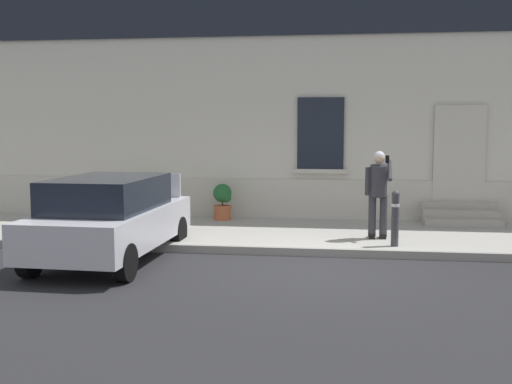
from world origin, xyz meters
TOP-DOWN VIEW (x-y plane):
  - ground_plane at (0.00, 0.00)m, footprint 80.00×80.00m
  - sidewalk at (0.00, 2.80)m, footprint 24.00×3.60m
  - curb_edge at (0.00, 0.94)m, footprint 24.00×0.12m
  - building_facade at (0.01, 5.29)m, footprint 24.00×1.52m
  - entrance_stoop at (3.19, 4.23)m, footprint 1.70×0.96m
  - hatchback_car_silver at (-3.52, 0.08)m, footprint 1.89×4.11m
  - bollard_near_person at (1.50, 1.35)m, footprint 0.15×0.15m
  - person_on_phone at (1.22, 2.04)m, footprint 0.51×0.50m
  - planter_olive at (-4.26, 4.06)m, footprint 0.44×0.44m
  - planter_terracotta at (-2.29, 4.10)m, footprint 0.44×0.44m

SIDE VIEW (x-z plane):
  - ground_plane at x=0.00m, z-range 0.00..0.00m
  - sidewalk at x=0.00m, z-range 0.00..0.15m
  - curb_edge at x=0.00m, z-range 0.00..0.15m
  - entrance_stoop at x=3.19m, z-range 0.10..0.58m
  - planter_olive at x=-4.26m, z-range 0.18..1.04m
  - planter_terracotta at x=-2.29m, z-range 0.18..1.04m
  - bollard_near_person at x=1.50m, z-range 0.19..1.24m
  - hatchback_car_silver at x=-3.52m, z-range 0.04..1.54m
  - person_on_phone at x=1.22m, z-range 0.28..2.02m
  - building_facade at x=0.01m, z-range -0.02..7.48m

